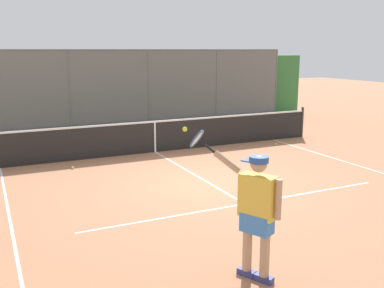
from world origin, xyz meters
The scene contains 7 objects.
ground_plane centered at (0.00, 0.00, 0.00)m, with size 60.00×60.00×0.00m, color #B27551.
court_line_markings centered at (0.00, 1.86, 0.00)m, with size 8.76×9.33×0.01m.
fence_backdrop centered at (0.00, -9.17, 1.38)m, with size 18.93×1.37×3.07m.
tennis_net centered at (0.00, -3.64, 0.49)m, with size 11.25×0.09×1.07m.
tennis_player centered at (1.48, 4.05, 1.02)m, with size 0.91×1.19×2.02m.
tennis_ball_mid_court centered at (2.64, -2.74, 0.03)m, with size 0.07×0.07×0.07m, color #D6E042.
tennis_ball_near_baseline centered at (-3.91, -2.88, 0.03)m, with size 0.07×0.07×0.07m, color #CCDB33.
Camera 1 is at (4.60, 8.65, 3.05)m, focal length 41.23 mm.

